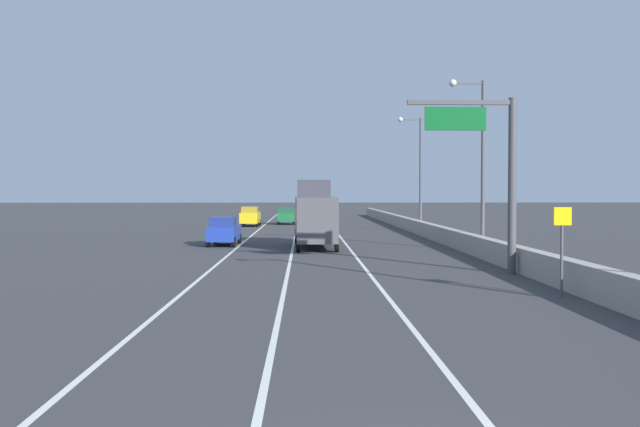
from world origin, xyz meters
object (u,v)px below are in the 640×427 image
object	(u,v)px
overhead_sign_gantry	(495,163)
car_yellow_2	(250,216)
lamp_post_right_second	(479,153)
speed_advisory_sign	(562,244)
lamp_post_right_third	(418,166)
car_green_1	(286,216)
car_blue_0	(224,231)
box_truck	(315,216)

from	to	relation	value
overhead_sign_gantry	car_yellow_2	size ratio (longest dim) A/B	1.70
overhead_sign_gantry	car_yellow_2	world-z (taller)	overhead_sign_gantry
lamp_post_right_second	speed_advisory_sign	bearing A→B (deg)	-95.06
lamp_post_right_third	car_green_1	bearing A→B (deg)	129.64
speed_advisory_sign	car_green_1	size ratio (longest dim) A/B	0.73
car_blue_0	car_green_1	distance (m)	31.08
lamp_post_right_third	car_blue_0	world-z (taller)	lamp_post_right_third
overhead_sign_gantry	box_truck	world-z (taller)	overhead_sign_gantry
overhead_sign_gantry	box_truck	size ratio (longest dim) A/B	0.86
lamp_post_right_second	lamp_post_right_third	size ratio (longest dim) A/B	1.00
speed_advisory_sign	car_blue_0	xyz separation A→B (m)	(-13.81, 23.62, -0.83)
car_green_1	box_truck	size ratio (longest dim) A/B	0.47
lamp_post_right_second	lamp_post_right_third	distance (m)	21.55
lamp_post_right_third	car_yellow_2	world-z (taller)	lamp_post_right_third
car_yellow_2	car_green_1	bearing A→B (deg)	52.41
lamp_post_right_third	car_green_1	xyz separation A→B (m)	(-11.98, 14.46, -4.86)
lamp_post_right_third	car_yellow_2	distance (m)	18.99
overhead_sign_gantry	car_yellow_2	distance (m)	45.35
speed_advisory_sign	car_blue_0	distance (m)	27.38
lamp_post_right_second	car_green_1	distance (m)	38.32
car_yellow_2	box_truck	xyz separation A→B (m)	(6.16, -28.00, 0.96)
car_green_1	car_yellow_2	bearing A→B (deg)	-127.59
lamp_post_right_third	car_green_1	world-z (taller)	lamp_post_right_third
lamp_post_right_third	box_truck	world-z (taller)	lamp_post_right_third
overhead_sign_gantry	speed_advisory_sign	bearing A→B (deg)	-86.32
car_yellow_2	box_truck	world-z (taller)	box_truck
speed_advisory_sign	car_green_1	world-z (taller)	speed_advisory_sign
speed_advisory_sign	car_blue_0	size ratio (longest dim) A/B	0.71
speed_advisory_sign	car_blue_0	world-z (taller)	speed_advisory_sign
lamp_post_right_second	car_blue_0	xyz separation A→B (m)	(-15.45, 5.10, -4.84)
lamp_post_right_third	car_green_1	distance (m)	19.39
speed_advisory_sign	car_yellow_2	world-z (taller)	speed_advisory_sign
overhead_sign_gantry	lamp_post_right_third	world-z (taller)	lamp_post_right_third
car_blue_0	car_yellow_2	bearing A→B (deg)	90.54
lamp_post_right_second	lamp_post_right_third	bearing A→B (deg)	90.60
car_yellow_2	box_truck	distance (m)	28.69
speed_advisory_sign	lamp_post_right_second	size ratio (longest dim) A/B	0.30
overhead_sign_gantry	car_green_1	bearing A→B (deg)	101.99
lamp_post_right_third	car_blue_0	xyz separation A→B (m)	(-15.23, -16.45, -4.84)
speed_advisory_sign	car_yellow_2	distance (m)	51.93
car_blue_0	box_truck	size ratio (longest dim) A/B	0.48
car_blue_0	car_green_1	bearing A→B (deg)	83.99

